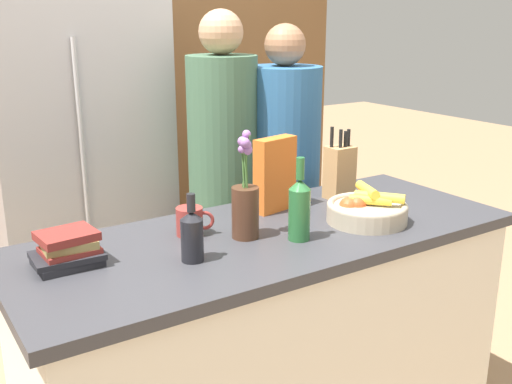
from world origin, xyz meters
The scene contains 13 objects.
kitchen_island centered at (0.00, 0.00, 0.45)m, with size 1.76×0.70×0.90m.
back_wall_wood centered at (0.00, 1.59, 1.30)m, with size 2.96×0.12×2.60m.
refrigerator centered at (-0.29, 1.23, 0.93)m, with size 0.79×0.63×1.85m.
fruit_bowl centered at (0.35, -0.10, 0.95)m, with size 0.29×0.29×0.12m.
knife_block centered at (0.45, 0.17, 1.01)m, with size 0.10×0.09×0.29m.
flower_vase centered at (-0.10, 0.00, 1.01)m, with size 0.09×0.09×0.36m.
cereal_box centered at (0.15, 0.19, 1.04)m, with size 0.18×0.09×0.28m.
coffee_mug centered at (-0.24, 0.12, 0.95)m, with size 0.12×0.09×0.10m.
book_stack centered at (-0.66, 0.09, 0.95)m, with size 0.21×0.16×0.10m.
bottle_oil centered at (0.04, -0.11, 1.01)m, with size 0.07×0.07×0.28m.
bottle_vinegar centered at (-0.34, -0.08, 0.98)m, with size 0.07×0.07×0.21m.
person_at_sink centered at (0.21, 0.68, 0.93)m, with size 0.31×0.31×1.64m.
person_in_blue centered at (0.48, 0.60, 0.89)m, with size 0.34×0.34×1.58m.
Camera 1 is at (-1.09, -1.59, 1.61)m, focal length 42.00 mm.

